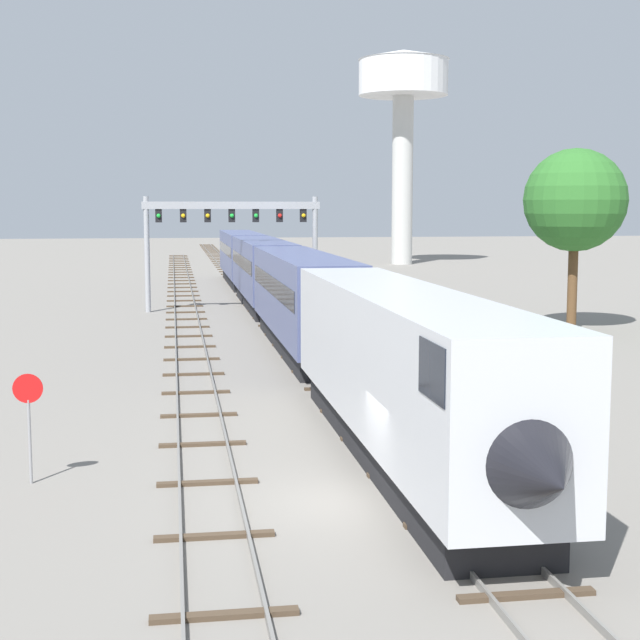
% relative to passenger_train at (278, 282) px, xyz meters
% --- Properties ---
extents(ground_plane, '(400.00, 400.00, 0.00)m').
position_rel_passenger_train_xyz_m(ground_plane, '(-2.00, -34.94, -2.60)').
color(ground_plane, gray).
extents(track_main, '(2.60, 200.00, 0.16)m').
position_rel_passenger_train_xyz_m(track_main, '(0.00, 25.06, -2.54)').
color(track_main, slate).
rests_on(track_main, ground).
extents(track_near, '(2.60, 160.00, 0.16)m').
position_rel_passenger_train_xyz_m(track_near, '(-5.50, 5.06, -2.54)').
color(track_near, slate).
rests_on(track_near, ground).
extents(passenger_train, '(3.04, 82.73, 4.80)m').
position_rel_passenger_train_xyz_m(passenger_train, '(0.00, 0.00, 0.00)').
color(passenger_train, silver).
rests_on(passenger_train, ground).
extents(signal_gantry, '(12.10, 0.49, 7.83)m').
position_rel_passenger_train_xyz_m(signal_gantry, '(-2.25, 7.99, 3.21)').
color(signal_gantry, '#999BA0').
rests_on(signal_gantry, ground).
extents(water_tower, '(11.20, 11.20, 26.29)m').
position_rel_passenger_train_xyz_m(water_tower, '(22.15, 58.43, 18.67)').
color(water_tower, beige).
rests_on(water_tower, ground).
extents(stop_sign, '(0.76, 0.08, 2.88)m').
position_rel_passenger_train_xyz_m(stop_sign, '(-10.00, -32.14, -0.73)').
color(stop_sign, gray).
rests_on(stop_sign, ground).
extents(trackside_tree_left, '(5.91, 5.91, 10.46)m').
position_rel_passenger_train_xyz_m(trackside_tree_left, '(16.58, -5.28, 4.87)').
color(trackside_tree_left, brown).
rests_on(trackside_tree_left, ground).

